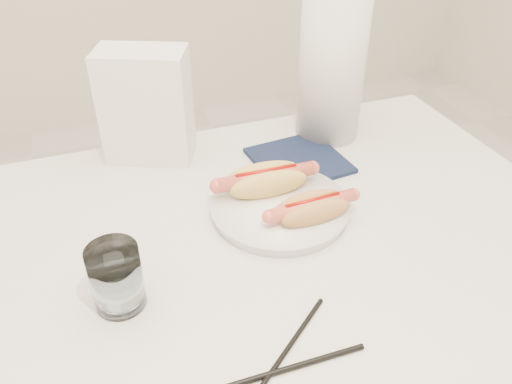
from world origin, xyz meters
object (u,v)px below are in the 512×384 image
object	(u,v)px
hotdog_left	(266,180)
plate	(280,209)
hotdog_right	(312,208)
water_glass	(116,278)
paper_towel_roll	(332,67)
napkin_box	(146,106)
table	(231,283)

from	to	relation	value
hotdog_left	plate	bearing A→B (deg)	-78.26
hotdog_right	water_glass	size ratio (longest dim) A/B	1.57
water_glass	paper_towel_roll	bearing A→B (deg)	35.04
plate	hotdog_left	size ratio (longest dim) A/B	1.30
water_glass	napkin_box	bearing A→B (deg)	72.89
plate	paper_towel_roll	xyz separation A→B (m)	(0.20, 0.23, 0.14)
table	hotdog_right	world-z (taller)	hotdog_right
water_glass	paper_towel_roll	xyz separation A→B (m)	(0.48, 0.34, 0.10)
hotdog_left	water_glass	world-z (taller)	water_glass
plate	water_glass	bearing A→B (deg)	-158.28
table	hotdog_left	world-z (taller)	hotdog_left
plate	paper_towel_roll	world-z (taller)	paper_towel_roll
hotdog_left	napkin_box	distance (m)	0.28
napkin_box	hotdog_right	bearing A→B (deg)	-33.81
napkin_box	paper_towel_roll	size ratio (longest dim) A/B	0.74
plate	hotdog_right	xyz separation A→B (m)	(0.03, -0.05, 0.03)
hotdog_right	water_glass	xyz separation A→B (m)	(-0.32, -0.06, 0.01)
table	napkin_box	world-z (taller)	napkin_box
table	plate	world-z (taller)	plate
water_glass	napkin_box	size ratio (longest dim) A/B	0.45
table	napkin_box	bearing A→B (deg)	99.38
table	hotdog_right	distance (m)	0.18
plate	napkin_box	size ratio (longest dim) A/B	1.04
water_glass	hotdog_left	bearing A→B (deg)	29.90
hotdog_right	water_glass	bearing A→B (deg)	-171.73
water_glass	paper_towel_roll	distance (m)	0.60
napkin_box	paper_towel_roll	distance (m)	0.37
hotdog_right	napkin_box	xyz separation A→B (m)	(-0.20, 0.31, 0.07)
plate	hotdog_left	bearing A→B (deg)	100.40
plate	napkin_box	distance (m)	0.33
hotdog_left	napkin_box	bearing A→B (deg)	127.52
plate	napkin_box	bearing A→B (deg)	122.50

